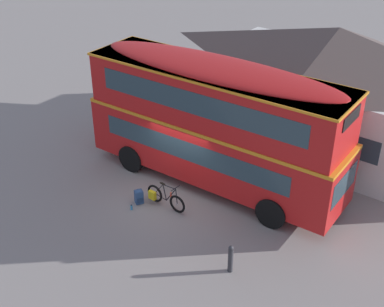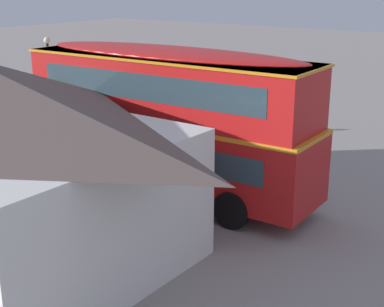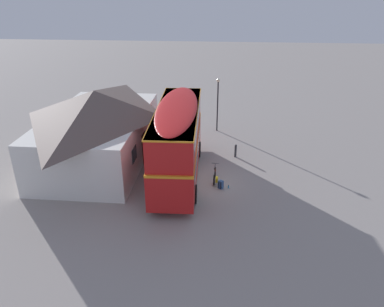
{
  "view_description": "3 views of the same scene",
  "coord_description": "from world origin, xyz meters",
  "px_view_note": "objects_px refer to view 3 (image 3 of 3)",
  "views": [
    {
      "loc": [
        9.95,
        -12.33,
        10.92
      ],
      "look_at": [
        0.7,
        0.03,
        1.92
      ],
      "focal_mm": 48.21,
      "sensor_mm": 36.0,
      "label": 1
    },
    {
      "loc": [
        -10.11,
        15.07,
        6.81
      ],
      "look_at": [
        0.09,
        0.95,
        1.35
      ],
      "focal_mm": 52.5,
      "sensor_mm": 36.0,
      "label": 2
    },
    {
      "loc": [
        -20.3,
        -1.18,
        11.46
      ],
      "look_at": [
        0.47,
        0.55,
        1.74
      ],
      "focal_mm": 34.58,
      "sensor_mm": 36.0,
      "label": 3
    }
  ],
  "objects_px": {
    "touring_bicycle": "(215,176)",
    "backpack_on_ground": "(221,184)",
    "water_bottle_blue_sports": "(229,187)",
    "kerb_bollard": "(236,151)",
    "street_lamp": "(218,99)",
    "double_decker_bus": "(178,138)"
  },
  "relations": [
    {
      "from": "double_decker_bus",
      "to": "kerb_bollard",
      "type": "bearing_deg",
      "value": -49.43
    },
    {
      "from": "backpack_on_ground",
      "to": "kerb_bollard",
      "type": "bearing_deg",
      "value": -12.29
    },
    {
      "from": "street_lamp",
      "to": "kerb_bollard",
      "type": "relative_size",
      "value": 4.57
    },
    {
      "from": "kerb_bollard",
      "to": "touring_bicycle",
      "type": "bearing_deg",
      "value": 159.58
    },
    {
      "from": "backpack_on_ground",
      "to": "water_bottle_blue_sports",
      "type": "relative_size",
      "value": 2.65
    },
    {
      "from": "water_bottle_blue_sports",
      "to": "street_lamp",
      "type": "distance_m",
      "value": 9.99
    },
    {
      "from": "backpack_on_ground",
      "to": "kerb_bollard",
      "type": "height_order",
      "value": "kerb_bollard"
    },
    {
      "from": "street_lamp",
      "to": "water_bottle_blue_sports",
      "type": "bearing_deg",
      "value": -174.47
    },
    {
      "from": "double_decker_bus",
      "to": "kerb_bollard",
      "type": "xyz_separation_m",
      "value": [
        3.21,
        -3.75,
        -2.14
      ]
    },
    {
      "from": "backpack_on_ground",
      "to": "street_lamp",
      "type": "xyz_separation_m",
      "value": [
        9.66,
        0.45,
        2.46
      ]
    },
    {
      "from": "touring_bicycle",
      "to": "double_decker_bus",
      "type": "bearing_deg",
      "value": 78.47
    },
    {
      "from": "double_decker_bus",
      "to": "water_bottle_blue_sports",
      "type": "distance_m",
      "value": 4.31
    },
    {
      "from": "double_decker_bus",
      "to": "water_bottle_blue_sports",
      "type": "xyz_separation_m",
      "value": [
        -1.28,
        -3.24,
        -2.55
      ]
    },
    {
      "from": "double_decker_bus",
      "to": "touring_bicycle",
      "type": "height_order",
      "value": "double_decker_bus"
    },
    {
      "from": "touring_bicycle",
      "to": "backpack_on_ground",
      "type": "bearing_deg",
      "value": -156.18
    },
    {
      "from": "street_lamp",
      "to": "double_decker_bus",
      "type": "bearing_deg",
      "value": 164.46
    },
    {
      "from": "backpack_on_ground",
      "to": "touring_bicycle",
      "type": "bearing_deg",
      "value": 23.82
    },
    {
      "from": "touring_bicycle",
      "to": "street_lamp",
      "type": "bearing_deg",
      "value": 0.42
    },
    {
      "from": "water_bottle_blue_sports",
      "to": "street_lamp",
      "type": "relative_size",
      "value": 0.05
    },
    {
      "from": "water_bottle_blue_sports",
      "to": "kerb_bollard",
      "type": "bearing_deg",
      "value": -6.52
    },
    {
      "from": "backpack_on_ground",
      "to": "street_lamp",
      "type": "distance_m",
      "value": 9.98
    },
    {
      "from": "double_decker_bus",
      "to": "street_lamp",
      "type": "relative_size",
      "value": 2.27
    }
  ]
}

